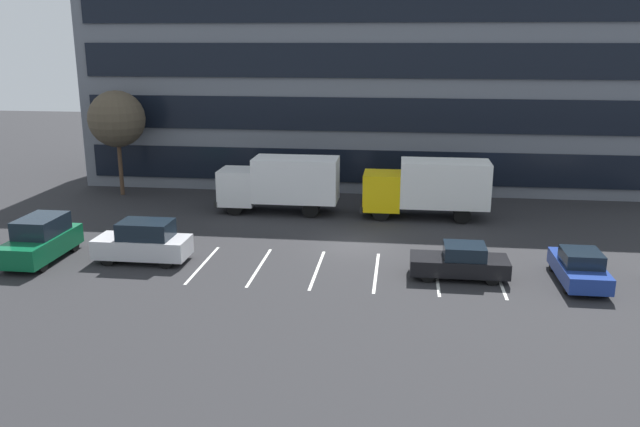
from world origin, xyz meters
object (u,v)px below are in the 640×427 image
box_truck_white (281,182)px  box_truck_yellow (428,186)px  bare_tree (117,119)px  suv_silver (144,242)px  sedan_black (460,262)px  suv_forest (41,240)px  sedan_navy (579,267)px

box_truck_white → box_truck_yellow: bearing=-0.9°
bare_tree → box_truck_white: bearing=-15.7°
suv_silver → sedan_black: suv_silver is taller
box_truck_yellow → suv_silver: size_ratio=1.68×
suv_forest → sedan_black: suv_forest is taller
box_truck_yellow → suv_forest: bearing=-151.6°
box_truck_yellow → bare_tree: bearing=170.5°
sedan_navy → suv_forest: (-25.48, -0.07, 0.30)m
sedan_navy → sedan_black: size_ratio=0.99×
box_truck_white → bare_tree: size_ratio=1.04×
sedan_navy → sedan_black: 5.21m
box_truck_white → sedan_navy: 18.68m
sedan_navy → suv_silver: (-20.40, 0.39, 0.25)m
suv_forest → box_truck_white: bearing=46.3°
box_truck_white → bare_tree: (-11.99, 3.38, 3.32)m
sedan_navy → suv_silver: size_ratio=0.96×
box_truck_yellow → sedan_navy: 12.16m
box_truck_white → sedan_black: 14.62m
suv_silver → bare_tree: 15.75m
suv_forest → bare_tree: bare_tree is taller
sedan_black → bare_tree: 26.52m
box_truck_white → bare_tree: 12.89m
sedan_navy → bare_tree: bare_tree is taller
suv_silver → sedan_black: (15.19, -0.32, -0.24)m
suv_forest → bare_tree: bearing=98.0°
box_truck_yellow → sedan_navy: box_truck_yellow is taller
box_truck_yellow → sedan_black: bearing=-83.6°
sedan_black → bare_tree: bare_tree is taller
sedan_navy → bare_tree: (-27.43, 13.81, 4.55)m
box_truck_yellow → sedan_black: (1.15, -10.22, -1.25)m
sedan_black → bare_tree: (-22.22, 13.74, 4.54)m
suv_forest → bare_tree: 14.64m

